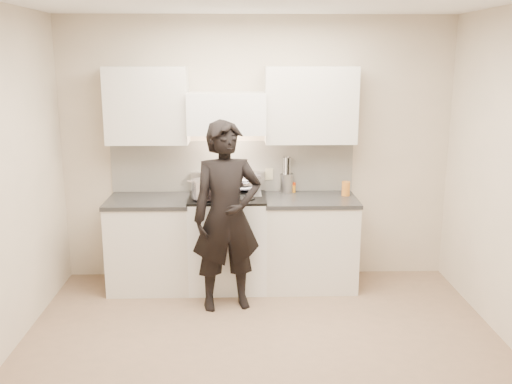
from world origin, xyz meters
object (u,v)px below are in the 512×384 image
(wok, at_px, (244,182))
(person, at_px, (227,217))
(stove, at_px, (228,241))
(counter_right, at_px, (310,241))
(utensil_crock, at_px, (287,182))

(wok, xyz_separation_m, person, (-0.16, -0.66, -0.18))
(stove, relative_size, wok, 2.17)
(counter_right, height_order, wok, wok)
(counter_right, xyz_separation_m, wok, (-0.67, 0.14, 0.59))
(stove, relative_size, utensil_crock, 2.62)
(wok, relative_size, utensil_crock, 1.21)
(counter_right, height_order, utensil_crock, utensil_crock)
(stove, distance_m, counter_right, 0.83)
(person, bearing_deg, stove, 77.81)
(stove, xyz_separation_m, utensil_crock, (0.61, 0.24, 0.56))
(stove, relative_size, person, 0.55)
(person, bearing_deg, counter_right, 19.19)
(stove, height_order, wok, wok)
(counter_right, relative_size, utensil_crock, 2.51)
(counter_right, distance_m, wok, 0.90)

